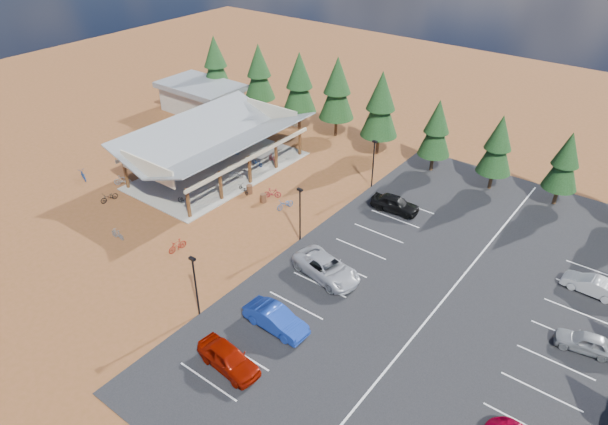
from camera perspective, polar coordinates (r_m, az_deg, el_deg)
The scene contains 40 objects.
ground at distance 49.17m, azimuth -6.46°, elevation -1.88°, with size 140.00×140.00×0.00m, color brown.
asphalt_lot at distance 43.21m, azimuth 14.89°, elevation -8.37°, with size 27.00×44.00×0.04m, color black.
concrete_pad at distance 59.57m, azimuth -8.94°, elevation 4.42°, with size 10.60×18.60×0.10m, color gray.
bike_pavilion at distance 57.94m, azimuth -9.25°, elevation 7.73°, with size 11.65×19.40×4.97m.
outbuilding at distance 75.12m, azimuth -10.71°, elevation 11.84°, with size 11.00×7.00×3.90m.
lamp_post_0 at distance 39.01m, azimuth -11.37°, elevation -7.23°, with size 0.50×0.25×5.14m.
lamp_post_1 at distance 46.03m, azimuth -0.43°, elevation 0.18°, with size 0.50×0.25×5.14m.
lamp_post_2 at distance 54.80m, azimuth 7.31°, elevation 5.44°, with size 0.50×0.25×5.14m.
trash_bin_0 at distance 54.61m, azimuth -5.76°, elevation 2.44°, with size 0.60×0.60×0.90m, color #50301C.
trash_bin_1 at distance 52.99m, azimuth -4.30°, elevation 1.53°, with size 0.60×0.60×0.90m, color #50301C.
pine_0 at distance 76.66m, azimuth -9.31°, elevation 15.29°, with size 4.02×4.02×9.36m.
pine_1 at distance 71.96m, azimuth -4.77°, elevation 14.51°, with size 4.03×4.03×9.39m.
pine_2 at distance 67.01m, azimuth -0.49°, elevation 13.46°, with size 4.17×4.17×9.72m.
pine_3 at distance 65.19m, azimuth 3.51°, elevation 12.89°, with size 4.19×4.19×9.76m.
pine_4 at distance 60.83m, azimuth 8.08°, elevation 11.17°, with size 4.16×4.16×9.69m.
pine_5 at distance 58.51m, azimuth 13.79°, elevation 8.60°, with size 3.44×3.44×8.01m.
pine_6 at distance 56.53m, azimuth 19.75°, elevation 6.72°, with size 3.42×3.42×7.96m.
pine_7 at distance 56.13m, azimuth 25.83°, elevation 4.88°, with size 3.25×3.25×7.57m.
bike_0 at distance 58.66m, azimuth -14.19°, elevation 3.93°, with size 0.65×1.87×0.98m, color black.
bike_1 at distance 59.63m, azimuth -13.18°, elevation 4.58°, with size 0.48×1.70×1.02m, color gray.
bike_2 at distance 62.69m, azimuth -7.50°, elevation 6.47°, with size 0.54×1.56×0.82m, color #20569E.
bike_3 at distance 64.23m, azimuth -6.49°, elevation 7.31°, with size 0.49×1.74×1.05m, color maroon.
bike_4 at distance 53.73m, azimuth -12.52°, elevation 1.31°, with size 0.53×1.51×0.79m, color black.
bike_5 at distance 57.36m, azimuth -7.24°, elevation 4.01°, with size 0.44×1.54×0.93m, color #989CA0.
bike_6 at distance 59.77m, azimuth -4.94°, elevation 5.30°, with size 0.53×1.52×0.80m, color navy.
bike_7 at distance 60.33m, azimuth -3.35°, elevation 5.71°, with size 0.44×1.57×0.95m, color maroon.
bike_8 at distance 56.30m, azimuth -19.83°, elevation 1.55°, with size 0.64×1.83×0.96m, color black.
bike_9 at distance 58.90m, azimuth -18.58°, elevation 3.24°, with size 0.50×1.77×1.07m, color gray.
bike_10 at distance 61.41m, azimuth -22.23°, elevation 3.64°, with size 0.65×1.87×0.98m, color navy.
bike_11 at distance 47.25m, azimuth -13.19°, elevation -3.38°, with size 0.52×1.83×1.10m, color maroon.
bike_13 at distance 50.29m, azimuth -19.05°, elevation -2.15°, with size 0.44×1.56×0.94m, color gray.
bike_14 at distance 51.81m, azimuth -2.00°, elevation 0.89°, with size 0.65×1.88×0.99m, color #24589F.
bike_15 at distance 53.63m, azimuth -3.35°, elevation 2.06°, with size 0.49×1.75×1.05m, color maroon.
bike_16 at distance 54.70m, azimuth -6.40°, elevation 2.45°, with size 0.59×1.70×0.89m, color black.
car_0 at distance 36.39m, azimuth -7.96°, elevation -14.93°, with size 1.91×4.75×1.62m, color #800F02.
car_1 at distance 38.65m, azimuth -2.98°, elevation -11.13°, with size 1.72×4.94×1.63m, color #163498.
car_2 at distance 43.04m, azimuth 2.40°, elevation -5.84°, with size 2.73×5.91×1.64m, color #A9ABB2.
car_4 at distance 51.93m, azimuth 9.57°, elevation 0.93°, with size 1.85×4.60×1.57m, color black.
car_8 at distance 41.74m, azimuth 27.57°, elevation -11.99°, with size 1.60×3.97×1.35m, color gray.
car_9 at distance 46.99m, azimuth 27.98°, elevation -6.75°, with size 1.45×4.16×1.37m, color silver.
Camera 1 is at (29.02, -28.86, 27.26)m, focal length 32.00 mm.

